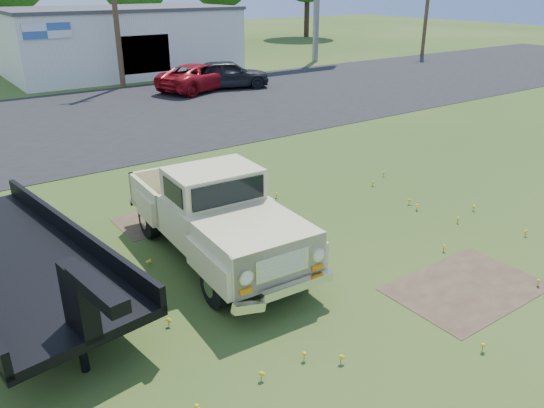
{
  "coord_description": "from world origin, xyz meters",
  "views": [
    {
      "loc": [
        -6.83,
        -8.12,
        5.55
      ],
      "look_at": [
        -0.36,
        1.0,
        0.88
      ],
      "focal_mm": 35.0,
      "sensor_mm": 36.0,
      "label": 1
    }
  ],
  "objects_px": {
    "flatbed_trailer": "(12,253)",
    "red_pickup": "(200,77)",
    "dark_sedan": "(228,74)",
    "vintage_pickup_truck": "(215,214)"
  },
  "relations": [
    {
      "from": "dark_sedan",
      "to": "red_pickup",
      "type": "bearing_deg",
      "value": 96.08
    },
    {
      "from": "flatbed_trailer",
      "to": "red_pickup",
      "type": "distance_m",
      "value": 21.25
    },
    {
      "from": "vintage_pickup_truck",
      "to": "flatbed_trailer",
      "type": "height_order",
      "value": "vintage_pickup_truck"
    },
    {
      "from": "flatbed_trailer",
      "to": "red_pickup",
      "type": "height_order",
      "value": "flatbed_trailer"
    },
    {
      "from": "flatbed_trailer",
      "to": "dark_sedan",
      "type": "relative_size",
      "value": 1.56
    },
    {
      "from": "flatbed_trailer",
      "to": "red_pickup",
      "type": "xyz_separation_m",
      "value": [
        12.93,
        16.87,
        -0.26
      ]
    },
    {
      "from": "red_pickup",
      "to": "dark_sedan",
      "type": "relative_size",
      "value": 1.13
    },
    {
      "from": "flatbed_trailer",
      "to": "red_pickup",
      "type": "relative_size",
      "value": 1.39
    },
    {
      "from": "flatbed_trailer",
      "to": "dark_sedan",
      "type": "xyz_separation_m",
      "value": [
        14.5,
        16.55,
        -0.2
      ]
    },
    {
      "from": "red_pickup",
      "to": "dark_sedan",
      "type": "distance_m",
      "value": 1.61
    }
  ]
}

